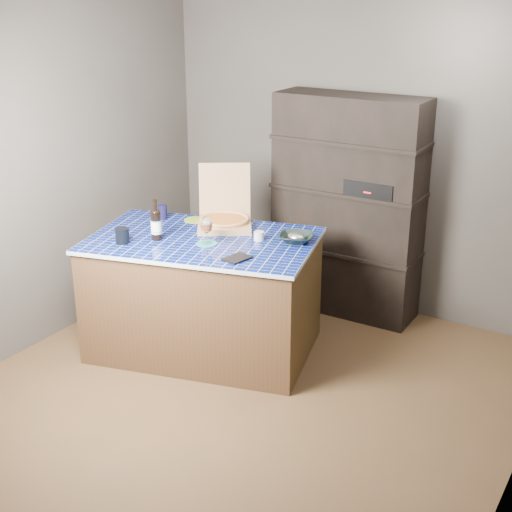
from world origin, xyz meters
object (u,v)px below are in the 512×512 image
Objects in this scene: kitchen_island at (204,294)px; mead_bottle at (156,224)px; wine_glass at (206,226)px; dvd_case at (237,258)px; bowl at (296,238)px; pizza_box at (225,219)px.

kitchen_island is 0.64m from mead_bottle.
wine_glass reaches higher than kitchen_island.
dvd_case is (0.44, -0.22, 0.45)m from kitchen_island.
mead_bottle reaches higher than bowl.
bowl is at bearing -35.73° from pizza_box.
wine_glass is at bearing -107.25° from pizza_box.
dvd_case is at bearing -41.12° from kitchen_island.
bowl is (0.63, -0.03, -0.03)m from pizza_box.
bowl is (0.88, 0.47, -0.09)m from mead_bottle.
mead_bottle is 1.23× the size of bowl.
kitchen_island is 6.14× the size of mead_bottle.
wine_glass is at bearing -145.04° from bowl.
pizza_box is 2.09× the size of mead_bottle.
mead_bottle is 0.72m from dvd_case.
pizza_box reaches higher than mead_bottle.
kitchen_island is 0.66m from dvd_case.
wine_glass is (0.36, 0.11, 0.02)m from mead_bottle.
wine_glass is (0.10, -0.08, 0.57)m from kitchen_island.
dvd_case is at bearing -82.50° from pizza_box.
pizza_box is (-0.01, 0.31, 0.50)m from kitchen_island.
pizza_box is 0.63m from bowl.
mead_bottle is 1.65× the size of dvd_case.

